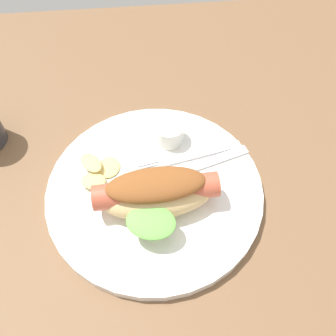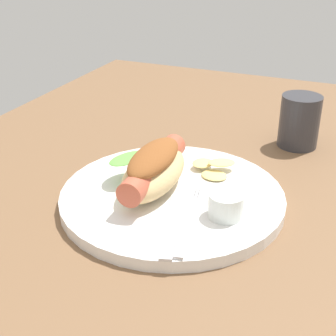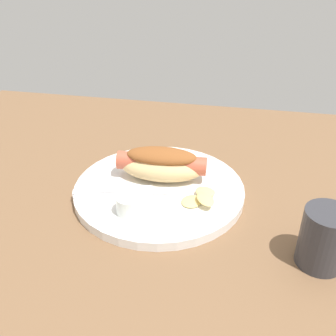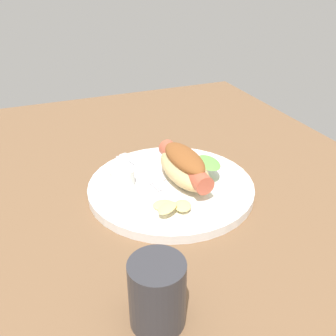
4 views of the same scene
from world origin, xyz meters
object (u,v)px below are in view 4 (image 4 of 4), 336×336
Objects in this scene: plate at (171,187)px; drinking_cup at (157,293)px; sauce_ramekin at (122,177)px; hot_dog at (185,166)px; knife at (142,167)px; fork at (137,172)px; chips_pile at (171,206)px.

drinking_cup reaches higher than plate.
drinking_cup reaches higher than sauce_ramekin.
plate is 4.61cm from hot_dog.
drinking_cup is at bearing 172.18° from sauce_ramekin.
knife is at bearing -48.19° from sauce_ramekin.
fork and knife have the same top height.
sauce_ramekin is 28.36cm from drinking_cup.
plate is 8.27cm from chips_pile.
sauce_ramekin is at bearing -61.62° from fork.
plate is at bearing -90.48° from hot_dog.
drinking_cup is at bearing 154.56° from plate.
sauce_ramekin is at bearing -65.03° from knife.
knife is 14.92cm from chips_pile.
drinking_cup reaches higher than knife.
chips_pile is (-7.51, 3.13, 1.52)cm from plate.
sauce_ramekin is 0.32× the size of knife.
sauce_ramekin reaches higher than knife.
drinking_cup is at bearing -24.74° from fork.
drinking_cup is at bearing 153.39° from chips_pile.
hot_dog reaches higher than plate.
chips_pile is at bearing -39.26° from hot_dog.
hot_dog reaches higher than fork.
chips_pile reaches higher than fork.
knife is at bearing -15.34° from drinking_cup.
hot_dog is 1.02× the size of fork.
knife is 1.98× the size of chips_pile.
fork is 2.27× the size of chips_pile.
plate is 6.82× the size of sauce_ramekin.
fork is at bearing -130.45° from hot_dog.
fork is 1.80× the size of drinking_cup.
knife reaches higher than plate.
hot_dog is 9.79cm from chips_pile.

